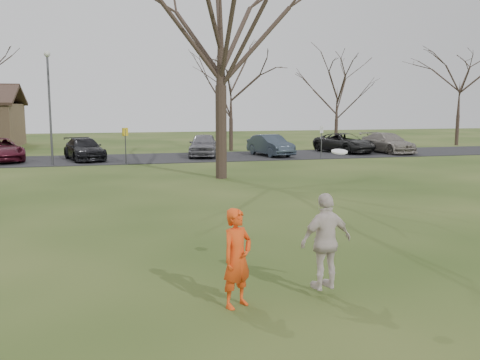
# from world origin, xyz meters

# --- Properties ---
(ground) EXTENTS (120.00, 120.00, 0.00)m
(ground) POSITION_xyz_m (0.00, 0.00, 0.00)
(ground) COLOR #1E380F
(ground) RESTS_ON ground
(parking_strip) EXTENTS (62.00, 6.50, 0.04)m
(parking_strip) POSITION_xyz_m (0.00, 25.00, 0.02)
(parking_strip) COLOR black
(parking_strip) RESTS_ON ground
(player_defender) EXTENTS (0.71, 0.64, 1.63)m
(player_defender) POSITION_xyz_m (-1.11, -0.03, 0.82)
(player_defender) COLOR #F04613
(player_defender) RESTS_ON ground
(car_3) EXTENTS (2.93, 4.88, 1.33)m
(car_3) POSITION_xyz_m (-4.36, 24.81, 0.70)
(car_3) COLOR black
(car_3) RESTS_ON parking_strip
(car_4) EXTENTS (2.76, 4.70, 1.50)m
(car_4) POSITION_xyz_m (3.09, 25.17, 0.79)
(car_4) COLOR slate
(car_4) RESTS_ON parking_strip
(car_5) EXTENTS (2.27, 4.41, 1.39)m
(car_5) POSITION_xyz_m (7.49, 24.56, 0.73)
(car_5) COLOR #2E3946
(car_5) RESTS_ON parking_strip
(car_6) EXTENTS (3.47, 5.31, 1.36)m
(car_6) POSITION_xyz_m (13.33, 25.54, 0.72)
(car_6) COLOR black
(car_6) RESTS_ON parking_strip
(car_7) EXTENTS (2.43, 4.95, 1.38)m
(car_7) POSITION_xyz_m (16.21, 24.58, 0.73)
(car_7) COLOR gray
(car_7) RESTS_ON parking_strip
(catching_play) EXTENTS (1.03, 0.57, 2.40)m
(catching_play) POSITION_xyz_m (0.46, 0.00, 0.98)
(catching_play) COLOR beige
(catching_play) RESTS_ON ground
(lamp_post) EXTENTS (0.34, 0.34, 6.27)m
(lamp_post) POSITION_xyz_m (-6.00, 22.50, 3.97)
(lamp_post) COLOR #47474C
(lamp_post) RESTS_ON ground
(sign_yellow) EXTENTS (0.35, 0.35, 2.08)m
(sign_yellow) POSITION_xyz_m (-2.00, 22.00, 1.45)
(sign_yellow) COLOR #47474C
(sign_yellow) RESTS_ON ground
(sign_white) EXTENTS (0.35, 0.35, 2.08)m
(sign_white) POSITION_xyz_m (10.00, 22.00, 1.45)
(sign_white) COLOR #47474C
(sign_white) RESTS_ON ground
(big_tree) EXTENTS (9.00, 9.00, 14.00)m
(big_tree) POSITION_xyz_m (2.00, 15.00, 7.00)
(big_tree) COLOR #352821
(big_tree) RESTS_ON ground
(small_tree_row) EXTENTS (55.00, 5.90, 8.50)m
(small_tree_row) POSITION_xyz_m (4.38, 30.06, 3.89)
(small_tree_row) COLOR #352821
(small_tree_row) RESTS_ON ground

